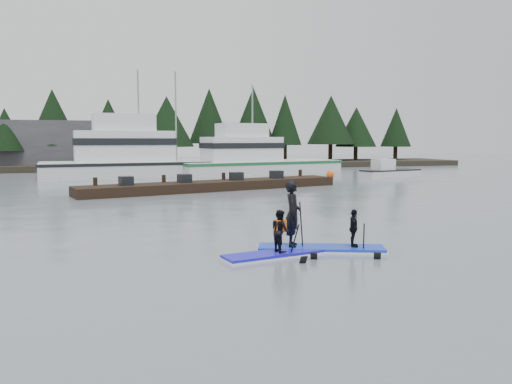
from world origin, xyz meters
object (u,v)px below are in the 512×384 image
object	(u,v)px
paddleboard_duo	(312,227)
fishing_boat_medium	(256,167)
fishing_boat_large	(144,167)
paddleboard_solo	(280,242)
floating_dock	(215,186)

from	to	relation	value
paddleboard_duo	fishing_boat_medium	bearing A→B (deg)	96.92
fishing_boat_large	paddleboard_solo	xyz separation A→B (m)	(1.32, -30.65, -0.38)
paddleboard_duo	floating_dock	bearing A→B (deg)	107.66
floating_dock	fishing_boat_medium	bearing A→B (deg)	49.51
paddleboard_solo	paddleboard_duo	distance (m)	1.16
floating_dock	paddleboard_duo	bearing A→B (deg)	-106.91
paddleboard_duo	paddleboard_solo	bearing A→B (deg)	-140.76
paddleboard_solo	paddleboard_duo	xyz separation A→B (m)	(1.07, 0.36, 0.28)
paddleboard_duo	fishing_boat_large	bearing A→B (deg)	115.27
fishing_boat_large	paddleboard_solo	size ratio (longest dim) A/B	5.47
floating_dock	paddleboard_solo	world-z (taller)	paddleboard_solo
fishing_boat_medium	paddleboard_duo	bearing A→B (deg)	-114.95
fishing_boat_large	paddleboard_solo	bearing A→B (deg)	-92.43
floating_dock	paddleboard_duo	xyz separation A→B (m)	(-0.93, -17.22, 0.38)
fishing_boat_medium	paddleboard_solo	bearing A→B (deg)	-116.67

